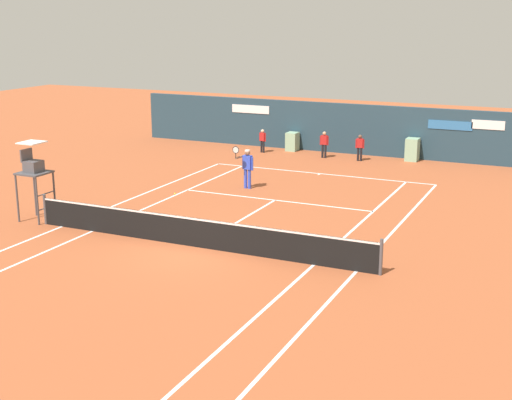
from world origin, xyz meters
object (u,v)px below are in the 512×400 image
Objects in this scene: ball_kid_left_post at (360,146)px; tennis_ball_near_service_line at (175,194)px; umpire_chair at (34,169)px; ball_kid_centre_post at (324,143)px; player_on_baseline at (247,165)px; ball_kid_right_post at (263,139)px.

ball_kid_left_post is 10.94m from tennis_ball_near_service_line.
umpire_chair reaches higher than ball_kid_centre_post.
umpire_chair is 1.51× the size of player_on_baseline.
ball_kid_left_post is 0.98× the size of ball_kid_centre_post.
umpire_chair reaches higher than ball_kid_left_post.
player_on_baseline is at bearing 64.37° from ball_kid_left_post.
ball_kid_left_post reaches higher than tennis_ball_near_service_line.
ball_kid_right_post is (-2.70, 7.59, -0.29)m from player_on_baseline.
ball_kid_left_post is 5.33m from ball_kid_right_post.
ball_kid_centre_post reaches higher than ball_kid_right_post.
ball_kid_right_post is at bearing -3.31° from ball_kid_centre_post.
umpire_chair is at bearing 61.52° from player_on_baseline.
umpire_chair reaches higher than ball_kid_right_post.
ball_kid_right_post is at bearing 92.74° from tennis_ball_near_service_line.
ball_kid_right_post is (-5.33, 0.00, -0.05)m from ball_kid_left_post.
ball_kid_right_post reaches higher than tennis_ball_near_service_line.
ball_kid_right_post is 3.45m from ball_kid_centre_post.
umpire_chair is at bearing 93.26° from ball_kid_right_post.
ball_kid_left_post is at bearing -168.80° from ball_kid_right_post.
ball_kid_right_post is 9.80m from tennis_ball_near_service_line.
umpire_chair is 15.20m from ball_kid_right_post.
ball_kid_left_post is at bearing -104.77° from player_on_baseline.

